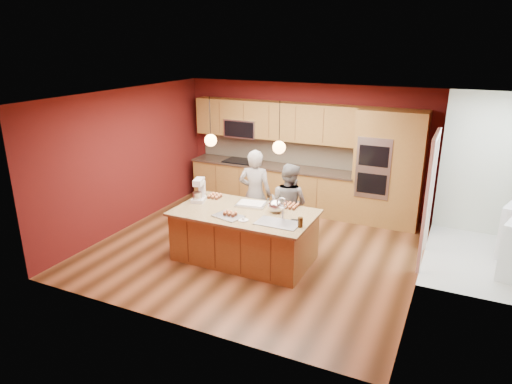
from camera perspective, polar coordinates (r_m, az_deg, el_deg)
The scene contains 24 objects.
floor at distance 8.22m, azimuth -0.05°, elevation -7.11°, with size 5.50×5.50×0.00m, color #412712.
ceiling at distance 7.46m, azimuth -0.05°, elevation 11.93°, with size 5.50×5.50×0.00m, color white.
wall_back at distance 9.97m, azimuth 6.12°, elevation 5.66°, with size 5.50×5.50×0.00m, color #531413.
wall_front at distance 5.70m, azimuth -10.87°, elevation -4.64°, with size 5.50×5.50×0.00m, color #531413.
wall_left at distance 9.20m, azimuth -15.76°, elevation 3.96°, with size 5.00×5.00×0.00m, color #531413.
wall_right at distance 7.07m, azimuth 20.56°, elevation -0.92°, with size 5.00×5.00×0.00m, color #531413.
cabinet_run at distance 10.07m, azimuth 1.92°, elevation 3.74°, with size 3.74×0.64×2.30m.
oven_column at distance 9.31m, azimuth 16.23°, elevation 2.81°, with size 1.30×0.62×2.30m.
doorway_trim at distance 7.92m, azimuth 20.74°, elevation -1.18°, with size 0.08×1.11×2.20m, color white, non-canonical shape.
pendant_left at distance 7.50m, azimuth -5.68°, elevation 6.48°, with size 0.20×0.20×0.80m.
pendant_right at distance 6.97m, azimuth 2.90°, elevation 5.62°, with size 0.20×0.20×0.80m.
island at distance 7.70m, azimuth -1.35°, elevation -5.38°, with size 2.32×1.30×1.24m.
person_left at distance 8.41m, azimuth -0.11°, elevation -0.29°, with size 0.62×0.40×1.69m, color black.
person_right at distance 8.19m, azimuth 4.08°, elevation -1.53°, with size 0.73×0.57×1.51m, color slate.
stand_mixer at distance 8.03m, azimuth -7.14°, elevation 0.05°, with size 0.28×0.34×0.41m.
sheet_cake at distance 7.82m, azimuth -0.58°, elevation -1.52°, with size 0.54×0.43×0.05m.
cooling_rack at distance 7.34m, azimuth -3.49°, elevation -3.03°, with size 0.46×0.33×0.02m, color #A7A9AF.
mixing_bowl at distance 7.50m, azimuth 2.50°, elevation -1.75°, with size 0.26×0.26×0.22m, color silver.
plate at distance 7.18m, azimuth -1.59°, elevation -3.53°, with size 0.16×0.16×0.01m, color white.
tumbler at distance 6.94m, azimuth 5.56°, elevation -3.79°, with size 0.08×0.08×0.16m, color #36220B.
phone at distance 7.21m, azimuth 4.87°, elevation -3.51°, with size 0.12×0.07×0.01m, color black.
cupcakes_left at distance 8.22m, azimuth -5.17°, elevation -0.49°, with size 0.24×0.24×0.07m, color #DB814C, non-canonical shape.
cupcakes_rack at distance 7.34m, azimuth -3.25°, elevation -2.67°, with size 0.23×0.15×0.07m, color #DB814C, non-canonical shape.
cupcakes_right at distance 7.75m, azimuth 4.28°, elevation -1.69°, with size 0.28×0.28×0.06m, color #DB814C, non-canonical shape.
Camera 1 is at (3.16, -6.70, 3.57)m, focal length 32.00 mm.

